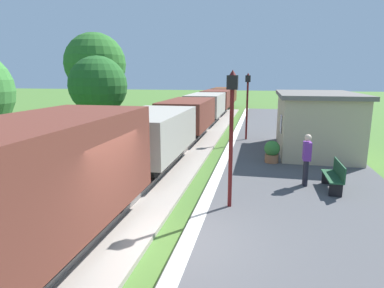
{
  "coord_description": "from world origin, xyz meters",
  "views": [
    {
      "loc": [
        1.84,
        -6.27,
        3.8
      ],
      "look_at": [
        -0.66,
        5.59,
        1.24
      ],
      "focal_mm": 30.38,
      "sensor_mm": 36.0,
      "label": 1
    }
  ],
  "objects_px": {
    "station_hut": "(315,122)",
    "lamp_post_near": "(232,115)",
    "tree_trackside_far": "(98,86)",
    "tree_field_left": "(95,64)",
    "potted_planter": "(272,151)",
    "lamp_post_far": "(247,94)",
    "person_waiting": "(307,158)",
    "bench_near_hut": "(335,176)",
    "freight_train": "(196,111)",
    "bench_down_platform": "(298,125)"
  },
  "relations": [
    {
      "from": "person_waiting",
      "to": "tree_field_left",
      "type": "height_order",
      "value": "tree_field_left"
    },
    {
      "from": "bench_near_hut",
      "to": "lamp_post_far",
      "type": "bearing_deg",
      "value": 111.49
    },
    {
      "from": "bench_near_hut",
      "to": "tree_field_left",
      "type": "height_order",
      "value": "tree_field_left"
    },
    {
      "from": "lamp_post_far",
      "to": "freight_train",
      "type": "bearing_deg",
      "value": 139.0
    },
    {
      "from": "person_waiting",
      "to": "station_hut",
      "type": "bearing_deg",
      "value": -100.6
    },
    {
      "from": "lamp_post_near",
      "to": "tree_trackside_far",
      "type": "bearing_deg",
      "value": 133.84
    },
    {
      "from": "bench_near_hut",
      "to": "tree_field_left",
      "type": "xyz_separation_m",
      "value": [
        -14.61,
        12.5,
        3.94
      ]
    },
    {
      "from": "freight_train",
      "to": "tree_trackside_far",
      "type": "relative_size",
      "value": 8.0
    },
    {
      "from": "freight_train",
      "to": "bench_down_platform",
      "type": "bearing_deg",
      "value": 0.8
    },
    {
      "from": "bench_down_platform",
      "to": "lamp_post_far",
      "type": "relative_size",
      "value": 0.41
    },
    {
      "from": "bench_down_platform",
      "to": "lamp_post_near",
      "type": "relative_size",
      "value": 0.41
    },
    {
      "from": "lamp_post_far",
      "to": "station_hut",
      "type": "bearing_deg",
      "value": -34.36
    },
    {
      "from": "lamp_post_near",
      "to": "tree_trackside_far",
      "type": "distance_m",
      "value": 12.03
    },
    {
      "from": "station_hut",
      "to": "bench_near_hut",
      "type": "xyz_separation_m",
      "value": [
        -0.18,
        -5.64,
        -0.93
      ]
    },
    {
      "from": "station_hut",
      "to": "lamp_post_near",
      "type": "relative_size",
      "value": 1.57
    },
    {
      "from": "potted_planter",
      "to": "lamp_post_near",
      "type": "distance_m",
      "value": 5.59
    },
    {
      "from": "station_hut",
      "to": "tree_field_left",
      "type": "xyz_separation_m",
      "value": [
        -14.79,
        6.86,
        3.01
      ]
    },
    {
      "from": "person_waiting",
      "to": "potted_planter",
      "type": "height_order",
      "value": "person_waiting"
    },
    {
      "from": "lamp_post_far",
      "to": "person_waiting",
      "type": "bearing_deg",
      "value": -73.39
    },
    {
      "from": "potted_planter",
      "to": "tree_field_left",
      "type": "distance_m",
      "value": 16.38
    },
    {
      "from": "potted_planter",
      "to": "person_waiting",
      "type": "bearing_deg",
      "value": -70.22
    },
    {
      "from": "tree_field_left",
      "to": "freight_train",
      "type": "bearing_deg",
      "value": -11.03
    },
    {
      "from": "lamp_post_far",
      "to": "bench_near_hut",
      "type": "bearing_deg",
      "value": -68.51
    },
    {
      "from": "person_waiting",
      "to": "tree_field_left",
      "type": "bearing_deg",
      "value": -41.39
    },
    {
      "from": "lamp_post_far",
      "to": "tree_field_left",
      "type": "bearing_deg",
      "value": 158.16
    },
    {
      "from": "bench_down_platform",
      "to": "potted_planter",
      "type": "bearing_deg",
      "value": -102.9
    },
    {
      "from": "freight_train",
      "to": "station_hut",
      "type": "relative_size",
      "value": 6.76
    },
    {
      "from": "tree_trackside_far",
      "to": "potted_planter",
      "type": "bearing_deg",
      "value": -20.8
    },
    {
      "from": "tree_field_left",
      "to": "lamp_post_near",
      "type": "bearing_deg",
      "value": -51.53
    },
    {
      "from": "station_hut",
      "to": "bench_down_platform",
      "type": "distance_m",
      "value": 5.48
    },
    {
      "from": "lamp_post_near",
      "to": "lamp_post_far",
      "type": "xyz_separation_m",
      "value": [
        0.0,
        9.87,
        0.0
      ]
    },
    {
      "from": "station_hut",
      "to": "tree_field_left",
      "type": "distance_m",
      "value": 16.58
    },
    {
      "from": "lamp_post_near",
      "to": "lamp_post_far",
      "type": "distance_m",
      "value": 9.87
    },
    {
      "from": "bench_near_hut",
      "to": "lamp_post_near",
      "type": "bearing_deg",
      "value": -147.51
    },
    {
      "from": "lamp_post_near",
      "to": "tree_field_left",
      "type": "xyz_separation_m",
      "value": [
        -11.51,
        14.48,
        1.86
      ]
    },
    {
      "from": "lamp_post_near",
      "to": "tree_trackside_far",
      "type": "xyz_separation_m",
      "value": [
        -8.33,
        8.67,
        0.44
      ]
    },
    {
      "from": "bench_near_hut",
      "to": "tree_trackside_far",
      "type": "relative_size",
      "value": 0.31
    },
    {
      "from": "freight_train",
      "to": "tree_trackside_far",
      "type": "bearing_deg",
      "value": -138.55
    },
    {
      "from": "station_hut",
      "to": "potted_planter",
      "type": "relative_size",
      "value": 6.33
    },
    {
      "from": "person_waiting",
      "to": "potted_planter",
      "type": "relative_size",
      "value": 1.87
    },
    {
      "from": "station_hut",
      "to": "lamp_post_far",
      "type": "relative_size",
      "value": 1.57
    },
    {
      "from": "bench_near_hut",
      "to": "potted_planter",
      "type": "bearing_deg",
      "value": 120.99
    },
    {
      "from": "freight_train",
      "to": "potted_planter",
      "type": "distance_m",
      "value": 9.27
    },
    {
      "from": "bench_down_platform",
      "to": "tree_field_left",
      "type": "relative_size",
      "value": 0.22
    },
    {
      "from": "station_hut",
      "to": "bench_down_platform",
      "type": "height_order",
      "value": "station_hut"
    },
    {
      "from": "freight_train",
      "to": "person_waiting",
      "type": "height_order",
      "value": "freight_train"
    },
    {
      "from": "station_hut",
      "to": "lamp_post_far",
      "type": "bearing_deg",
      "value": 145.64
    },
    {
      "from": "tree_field_left",
      "to": "potted_planter",
      "type": "bearing_deg",
      "value": -36.49
    },
    {
      "from": "tree_trackside_far",
      "to": "tree_field_left",
      "type": "xyz_separation_m",
      "value": [
        -3.18,
        5.81,
        1.42
      ]
    },
    {
      "from": "station_hut",
      "to": "tree_field_left",
      "type": "relative_size",
      "value": 0.84
    }
  ]
}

